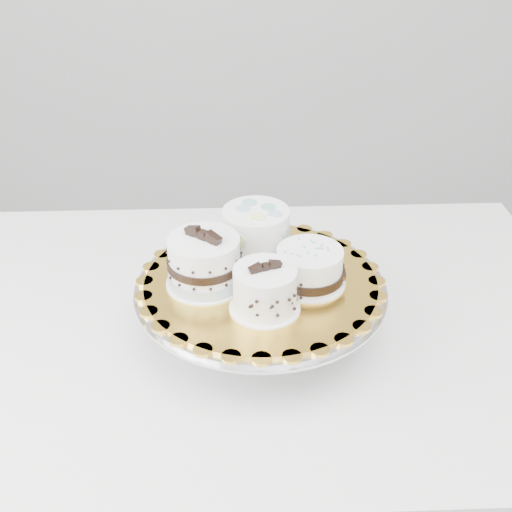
{
  "coord_description": "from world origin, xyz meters",
  "views": [
    {
      "loc": [
        0.14,
        -0.65,
        1.4
      ],
      "look_at": [
        0.14,
        0.14,
        0.9
      ],
      "focal_mm": 45.0,
      "sensor_mm": 36.0,
      "label": 1
    }
  ],
  "objects_px": {
    "cake_banded": "(205,263)",
    "cake_ribbon": "(310,268)",
    "cake_stand": "(261,300)",
    "cake_swirl": "(265,290)",
    "cake_board": "(261,282)",
    "cake_dots": "(256,232)",
    "table": "(245,354)"
  },
  "relations": [
    {
      "from": "cake_banded",
      "to": "cake_ribbon",
      "type": "bearing_deg",
      "value": 35.62
    },
    {
      "from": "cake_stand",
      "to": "cake_ribbon",
      "type": "bearing_deg",
      "value": -5.17
    },
    {
      "from": "cake_swirl",
      "to": "cake_ribbon",
      "type": "xyz_separation_m",
      "value": [
        0.07,
        0.06,
        -0.0
      ]
    },
    {
      "from": "cake_board",
      "to": "cake_dots",
      "type": "relative_size",
      "value": 2.73
    },
    {
      "from": "cake_dots",
      "to": "cake_ribbon",
      "type": "xyz_separation_m",
      "value": [
        0.08,
        -0.08,
        -0.01
      ]
    },
    {
      "from": "table",
      "to": "cake_dots",
      "type": "bearing_deg",
      "value": 48.07
    },
    {
      "from": "table",
      "to": "cake_swirl",
      "type": "distance_m",
      "value": 0.26
    },
    {
      "from": "table",
      "to": "cake_ribbon",
      "type": "bearing_deg",
      "value": -34.33
    },
    {
      "from": "cake_stand",
      "to": "cake_banded",
      "type": "relative_size",
      "value": 2.6
    },
    {
      "from": "cake_dots",
      "to": "cake_stand",
      "type": "bearing_deg",
      "value": -99.05
    },
    {
      "from": "cake_stand",
      "to": "cake_swirl",
      "type": "xyz_separation_m",
      "value": [
        0.01,
        -0.07,
        0.07
      ]
    },
    {
      "from": "cake_stand",
      "to": "cake_dots",
      "type": "distance_m",
      "value": 0.11
    },
    {
      "from": "cake_stand",
      "to": "cake_board",
      "type": "distance_m",
      "value": 0.03
    },
    {
      "from": "table",
      "to": "cake_swirl",
      "type": "xyz_separation_m",
      "value": [
        0.03,
        -0.13,
        0.22
      ]
    },
    {
      "from": "table",
      "to": "cake_banded",
      "type": "relative_size",
      "value": 8.07
    },
    {
      "from": "cake_banded",
      "to": "cake_dots",
      "type": "height_order",
      "value": "cake_banded"
    },
    {
      "from": "cake_dots",
      "to": "cake_swirl",
      "type": "bearing_deg",
      "value": -99.53
    },
    {
      "from": "cake_swirl",
      "to": "cake_dots",
      "type": "bearing_deg",
      "value": 72.45
    },
    {
      "from": "cake_stand",
      "to": "cake_ribbon",
      "type": "relative_size",
      "value": 3.34
    },
    {
      "from": "cake_swirl",
      "to": "cake_ribbon",
      "type": "relative_size",
      "value": 1.01
    },
    {
      "from": "table",
      "to": "cake_board",
      "type": "distance_m",
      "value": 0.2
    },
    {
      "from": "cake_stand",
      "to": "cake_dots",
      "type": "bearing_deg",
      "value": 95.3
    },
    {
      "from": "cake_dots",
      "to": "cake_ribbon",
      "type": "bearing_deg",
      "value": -60.89
    },
    {
      "from": "cake_stand",
      "to": "cake_swirl",
      "type": "height_order",
      "value": "cake_swirl"
    },
    {
      "from": "cake_dots",
      "to": "table",
      "type": "bearing_deg",
      "value": -143.99
    },
    {
      "from": "cake_stand",
      "to": "cake_swirl",
      "type": "distance_m",
      "value": 0.1
    },
    {
      "from": "table",
      "to": "cake_ribbon",
      "type": "relative_size",
      "value": 10.34
    },
    {
      "from": "cake_banded",
      "to": "cake_dots",
      "type": "xyz_separation_m",
      "value": [
        0.07,
        0.08,
        0.0
      ]
    },
    {
      "from": "cake_swirl",
      "to": "cake_ribbon",
      "type": "distance_m",
      "value": 0.09
    },
    {
      "from": "cake_banded",
      "to": "cake_stand",
      "type": "bearing_deg",
      "value": 40.53
    },
    {
      "from": "table",
      "to": "cake_stand",
      "type": "distance_m",
      "value": 0.17
    },
    {
      "from": "cake_stand",
      "to": "cake_board",
      "type": "bearing_deg",
      "value": 45.0
    }
  ]
}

